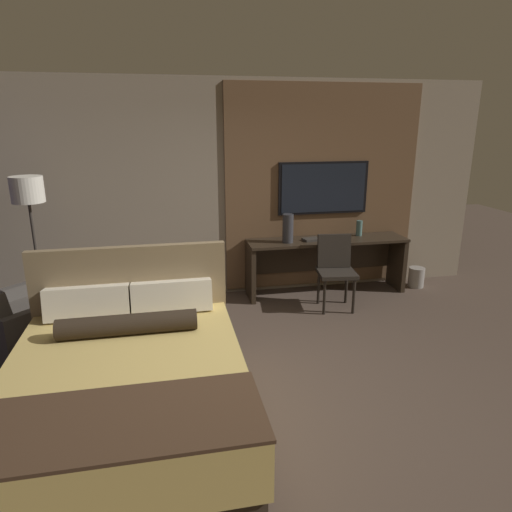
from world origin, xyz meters
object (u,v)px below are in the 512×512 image
object	(u,v)px
bed	(128,389)
book	(311,239)
floor_lamp	(29,202)
desk	(326,255)
waste_bin	(416,277)
desk_chair	(335,265)
armchair_by_window	(23,325)
vase_tall	(288,228)
vase_short	(359,228)
tv	(323,188)

from	to	relation	value
bed	book	xyz separation A→B (m)	(2.22, 2.44, 0.42)
floor_lamp	book	distance (m)	3.38
desk	waste_bin	world-z (taller)	desk
bed	desk_chair	xyz separation A→B (m)	(2.40, 2.00, 0.20)
desk_chair	armchair_by_window	world-z (taller)	desk_chair
bed	waste_bin	size ratio (longest dim) A/B	7.56
book	vase_tall	bearing A→B (deg)	-175.07
desk_chair	vase_short	bearing A→B (deg)	53.34
vase_short	bed	bearing A→B (deg)	-138.90
book	bed	bearing A→B (deg)	-132.30
floor_lamp	desk	bearing A→B (deg)	5.98
floor_lamp	tv	bearing A→B (deg)	9.09
tv	desk	bearing A→B (deg)	-90.00
desk	tv	world-z (taller)	tv
floor_lamp	vase_tall	bearing A→B (deg)	5.38
desk_chair	desk	bearing A→B (deg)	91.07
bed	vase_short	xyz separation A→B (m)	(2.94, 2.57, 0.51)
waste_bin	bed	bearing A→B (deg)	-147.39
desk_chair	vase_short	xyz separation A→B (m)	(0.55, 0.57, 0.31)
waste_bin	desk	bearing A→B (deg)	176.96
armchair_by_window	waste_bin	distance (m)	5.03
bed	armchair_by_window	xyz separation A→B (m)	(-1.15, 1.55, -0.09)
vase_short	waste_bin	world-z (taller)	vase_short
desk	book	xyz separation A→B (m)	(-0.23, -0.06, 0.25)
desk_chair	armchair_by_window	size ratio (longest dim) A/B	0.76
armchair_by_window	vase_tall	size ratio (longest dim) A/B	3.25
armchair_by_window	bed	bearing A→B (deg)	172.88
book	armchair_by_window	bearing A→B (deg)	-165.10
bed	waste_bin	bearing A→B (deg)	32.61
armchair_by_window	floor_lamp	world-z (taller)	floor_lamp
bed	tv	xyz separation A→B (m)	(2.45, 2.70, 1.06)
armchair_by_window	book	distance (m)	3.52
tv	bed	bearing A→B (deg)	-132.24
desk_chair	bed	bearing A→B (deg)	-132.87
vase_short	floor_lamp	bearing A→B (deg)	-173.85
vase_short	waste_bin	xyz separation A→B (m)	(0.86, -0.14, -0.72)
desk	armchair_by_window	xyz separation A→B (m)	(-3.60, -0.96, -0.26)
tv	vase_tall	world-z (taller)	tv
desk	floor_lamp	xyz separation A→B (m)	(-3.53, -0.37, 0.91)
tv	waste_bin	world-z (taller)	tv
bed	floor_lamp	distance (m)	2.63
vase_tall	armchair_by_window	bearing A→B (deg)	-164.05
desk	book	distance (m)	0.34
bed	desk_chair	size ratio (longest dim) A/B	2.31
armchair_by_window	floor_lamp	size ratio (longest dim) A/B	0.70
vase_tall	vase_short	distance (m)	1.07
waste_bin	armchair_by_window	bearing A→B (deg)	-169.85
vase_short	book	xyz separation A→B (m)	(-0.72, -0.13, -0.09)
bed	tv	size ratio (longest dim) A/B	1.71
floor_lamp	vase_tall	size ratio (longest dim) A/B	4.62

